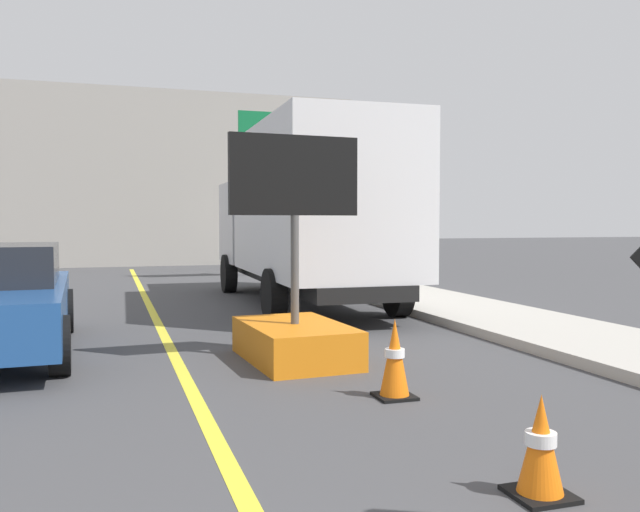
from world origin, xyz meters
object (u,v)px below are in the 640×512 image
(arrow_board_trailer, at_px, (295,321))
(traffic_cone_near_sign, at_px, (541,447))
(highway_guide_sign, at_px, (303,162))
(traffic_cone_mid_lane, at_px, (395,359))
(box_truck, at_px, (306,213))

(arrow_board_trailer, xyz_separation_m, traffic_cone_near_sign, (0.36, -4.27, -0.17))
(highway_guide_sign, height_order, traffic_cone_near_sign, highway_guide_sign)
(arrow_board_trailer, relative_size, highway_guide_sign, 0.54)
(arrow_board_trailer, height_order, highway_guide_sign, highway_guide_sign)
(arrow_board_trailer, relative_size, traffic_cone_mid_lane, 3.56)
(box_truck, bearing_deg, traffic_cone_near_sign, -97.91)
(box_truck, bearing_deg, highway_guide_sign, 74.17)
(arrow_board_trailer, height_order, box_truck, box_truck)
(traffic_cone_near_sign, bearing_deg, traffic_cone_mid_lane, 87.75)
(traffic_cone_near_sign, bearing_deg, arrow_board_trailer, 94.76)
(traffic_cone_mid_lane, bearing_deg, box_truck, 80.21)
(box_truck, relative_size, highway_guide_sign, 1.54)
(arrow_board_trailer, height_order, traffic_cone_near_sign, arrow_board_trailer)
(arrow_board_trailer, xyz_separation_m, box_truck, (1.65, 5.07, 1.38))
(highway_guide_sign, bearing_deg, arrow_board_trailer, -106.87)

